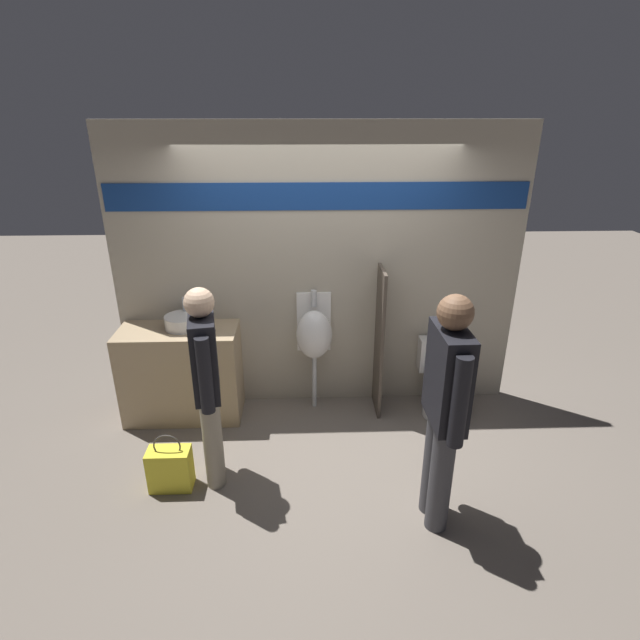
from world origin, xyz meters
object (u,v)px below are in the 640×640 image
at_px(toilet, 441,384).
at_px(person_in_vest, 445,405).
at_px(shopping_bag, 170,468).
at_px(person_with_lanyard, 207,381).
at_px(urinal_near_counter, 314,334).
at_px(cell_phone, 211,333).
at_px(sink_basin, 183,322).

bearing_deg(toilet, person_in_vest, -106.26).
bearing_deg(shopping_bag, person_with_lanyard, 16.66).
bearing_deg(person_in_vest, urinal_near_counter, 27.33).
bearing_deg(shopping_bag, cell_phone, 76.56).
relative_size(person_in_vest, person_with_lanyard, 1.06).
height_order(toilet, person_in_vest, person_in_vest).
bearing_deg(urinal_near_counter, person_with_lanyard, -128.27).
distance_m(cell_phone, person_in_vest, 2.21).
distance_m(cell_phone, urinal_near_counter, 0.97).
distance_m(sink_basin, person_in_vest, 2.52).
distance_m(urinal_near_counter, person_with_lanyard, 1.34).
xyz_separation_m(sink_basin, person_in_vest, (2.05, -1.47, -0.00)).
distance_m(sink_basin, toilet, 2.54).
height_order(urinal_near_counter, person_with_lanyard, person_with_lanyard).
bearing_deg(cell_phone, shopping_bag, -103.44).
distance_m(person_in_vest, person_with_lanyard, 1.73).
distance_m(sink_basin, shopping_bag, 1.34).
bearing_deg(toilet, urinal_near_counter, 173.36).
height_order(sink_basin, person_with_lanyard, person_with_lanyard).
xyz_separation_m(cell_phone, shopping_bag, (-0.22, -0.94, -0.73)).
relative_size(sink_basin, person_with_lanyard, 0.20).
bearing_deg(urinal_near_counter, toilet, -6.64).
xyz_separation_m(cell_phone, person_in_vest, (1.77, -1.32, 0.05)).
bearing_deg(person_in_vest, sink_basin, 53.14).
relative_size(sink_basin, person_in_vest, 0.19).
bearing_deg(urinal_near_counter, shopping_bag, -135.29).
xyz_separation_m(person_in_vest, person_with_lanyard, (-1.66, 0.49, -0.06)).
relative_size(sink_basin, shopping_bag, 0.66).
height_order(sink_basin, shopping_bag, sink_basin).
height_order(cell_phone, person_with_lanyard, person_with_lanyard).
height_order(urinal_near_counter, toilet, urinal_near_counter).
relative_size(sink_basin, urinal_near_counter, 0.27).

